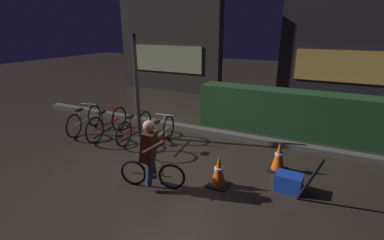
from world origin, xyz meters
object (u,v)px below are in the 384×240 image
Objects in this scene: closed_umbrella at (310,180)px; parked_bike_center_left at (135,127)px; street_post at (137,88)px; blue_crate at (289,182)px; parked_bike_leftmost at (85,120)px; parked_bike_left_mid at (108,123)px; cyclist at (150,154)px; traffic_cone_far at (279,157)px; parked_bike_center_right at (160,134)px; traffic_cone_near at (219,171)px.

parked_bike_center_left is at bearing 179.39° from closed_umbrella.
street_post reaches higher than parked_bike_center_left.
street_post reaches higher than blue_crate.
closed_umbrella is at bearing -37.30° from blue_crate.
closed_umbrella is at bearing -110.23° from parked_bike_leftmost.
blue_crate is (4.59, -0.58, -0.19)m from parked_bike_left_mid.
parked_bike_leftmost is 0.93× the size of parked_bike_left_mid.
blue_crate is 0.35× the size of cyclist.
parked_bike_left_mid is 4.99m from closed_umbrella.
street_post reaches higher than traffic_cone_far.
parked_bike_center_left is (0.03, -0.21, -0.96)m from street_post.
street_post is 1.63× the size of parked_bike_center_right.
parked_bike_center_right is 2.72× the size of traffic_cone_near.
parked_bike_leftmost is 2.51× the size of traffic_cone_far.
cyclist is at bearing -152.81° from traffic_cone_near.
traffic_cone_far is (0.85, 1.05, 0.01)m from traffic_cone_near.
closed_umbrella is (2.54, 0.69, -0.22)m from cyclist.
parked_bike_center_left is 3.48× the size of blue_crate.
parked_bike_leftmost is at bearing 83.63° from parked_bike_center_right.
traffic_cone_far reaches higher than traffic_cone_near.
cyclist is at bearing -140.15° from traffic_cone_far.
parked_bike_leftmost reaches higher than parked_bike_center_left.
cyclist reaches higher than traffic_cone_near.
parked_bike_left_mid reaches higher than parked_bike_leftmost.
traffic_cone_far is (3.54, -0.25, -0.99)m from street_post.
parked_bike_leftmost is at bearing -167.98° from street_post.
street_post is 4.25× the size of traffic_cone_far.
parked_bike_left_mid is 2.84m from cyclist.
parked_bike_center_left is at bearing 76.11° from parked_bike_center_right.
parked_bike_left_mid is at bearing 164.15° from traffic_cone_near.
street_post is 5.84× the size of blue_crate.
parked_bike_center_right is at bearing 151.83° from traffic_cone_near.
street_post is 3.68m from traffic_cone_far.
closed_umbrella is at bearing -55.27° from traffic_cone_far.
street_post is 1.25m from parked_bike_left_mid.
parked_bike_left_mid is 1.92× the size of closed_umbrella.
street_post reaches higher than parked_bike_center_right.
blue_crate is 0.49m from closed_umbrella.
closed_umbrella is at bearing -105.69° from parked_bike_center_left.
parked_bike_center_right is 2.10m from traffic_cone_near.
parked_bike_left_mid reaches higher than blue_crate.
traffic_cone_near is 0.68× the size of closed_umbrella.
cyclist is (1.60, -1.63, 0.31)m from parked_bike_center_left.
parked_bike_left_mid is at bearing -179.01° from traffic_cone_far.
parked_bike_leftmost reaches higher than traffic_cone_near.
parked_bike_left_mid reaches higher than traffic_cone_near.
parked_bike_center_left is (1.58, 0.12, -0.00)m from parked_bike_leftmost.
street_post is at bearing -71.18° from parked_bike_left_mid.
blue_crate is at bearing -108.10° from parked_bike_leftmost.
blue_crate is (3.00, -0.59, -0.18)m from parked_bike_center_right.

